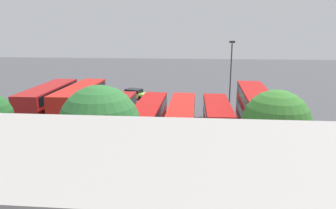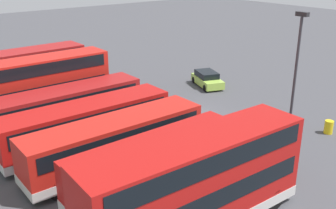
% 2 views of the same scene
% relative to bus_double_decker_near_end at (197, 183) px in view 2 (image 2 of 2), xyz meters
% --- Properties ---
extents(ground_plane, '(140.00, 140.00, 0.00)m').
position_rel_bus_double_decker_near_end_xyz_m(ground_plane, '(10.61, -9.43, -2.45)').
color(ground_plane, '#47474C').
extents(bus_double_decker_near_end, '(3.01, 11.22, 4.55)m').
position_rel_bus_double_decker_near_end_xyz_m(bus_double_decker_near_end, '(0.00, 0.00, 0.00)').
color(bus_double_decker_near_end, '#B71411').
rests_on(bus_double_decker_near_end, ground).
extents(bus_single_deck_second, '(2.69, 10.19, 2.95)m').
position_rel_bus_double_decker_near_end_xyz_m(bus_single_deck_second, '(3.60, -0.59, -0.83)').
color(bus_single_deck_second, '#B71411').
rests_on(bus_single_deck_second, ground).
extents(bus_single_deck_third, '(2.67, 11.20, 2.95)m').
position_rel_bus_double_decker_near_end_xyz_m(bus_single_deck_third, '(7.26, -0.28, -0.83)').
color(bus_single_deck_third, red).
rests_on(bus_single_deck_third, ground).
extents(bus_single_deck_fourth, '(2.75, 11.50, 2.95)m').
position_rel_bus_double_decker_near_end_xyz_m(bus_single_deck_fourth, '(10.66, -0.16, -0.83)').
color(bus_single_deck_fourth, '#B71411').
rests_on(bus_single_deck_fourth, ground).
extents(bus_single_deck_fifth, '(2.61, 11.79, 2.95)m').
position_rel_bus_double_decker_near_end_xyz_m(bus_single_deck_fifth, '(14.36, -0.20, -0.83)').
color(bus_single_deck_fifth, '#A51919').
rests_on(bus_single_deck_fifth, ground).
extents(bus_double_decker_sixth, '(2.63, 10.46, 4.55)m').
position_rel_bus_double_decker_near_end_xyz_m(bus_double_decker_sixth, '(17.98, -0.27, -0.00)').
color(bus_double_decker_sixth, red).
rests_on(bus_double_decker_sixth, ground).
extents(bus_double_decker_seventh, '(2.78, 10.29, 4.55)m').
position_rel_bus_double_decker_near_end_xyz_m(bus_double_decker_seventh, '(21.25, 0.00, -0.00)').
color(bus_double_decker_seventh, '#A51919').
rests_on(bus_double_decker_seventh, ground).
extents(car_hatchback_silver, '(4.31, 3.02, 1.43)m').
position_rel_bus_double_decker_near_end_xyz_m(car_hatchback_silver, '(15.14, -15.26, -1.75)').
color(car_hatchback_silver, '#A5D14C').
rests_on(car_hatchback_silver, ground).
extents(lamp_post_tall, '(0.70, 0.30, 8.94)m').
position_rel_bus_double_decker_near_end_xyz_m(lamp_post_tall, '(1.49, -8.89, 2.72)').
color(lamp_post_tall, '#38383D').
rests_on(lamp_post_tall, ground).
extents(waste_bin_yellow, '(0.60, 0.60, 0.95)m').
position_rel_bus_double_decker_near_end_xyz_m(waste_bin_yellow, '(1.92, -14.41, -1.97)').
color(waste_bin_yellow, yellow).
rests_on(waste_bin_yellow, ground).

